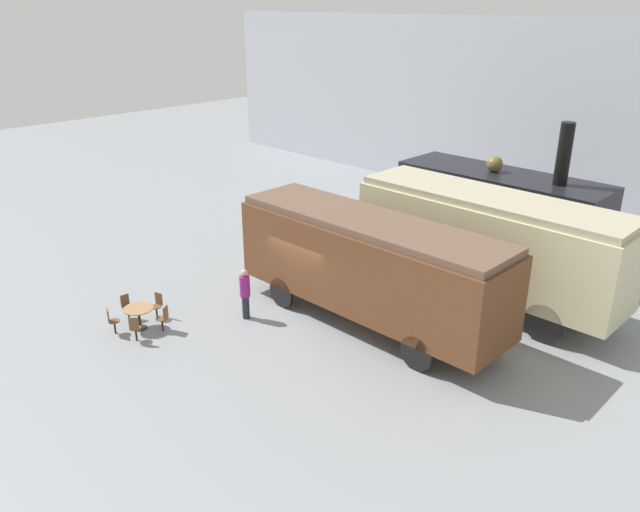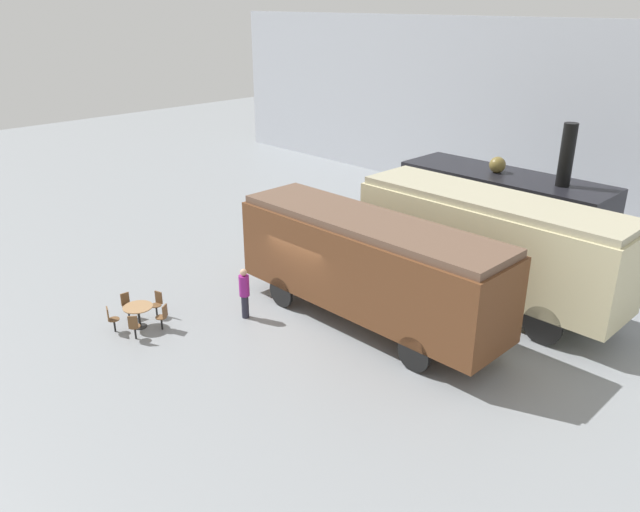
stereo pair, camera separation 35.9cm
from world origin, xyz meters
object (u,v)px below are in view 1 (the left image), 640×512
object	(u,v)px
steam_locomotive	(500,205)
passenger_coach_vintage	(488,239)
passenger_coach_wooden	(369,263)
cafe_chair_0	(164,317)
visitor_person	(245,292)
cafe_table_near	(139,312)

from	to	relation	value
steam_locomotive	passenger_coach_vintage	world-z (taller)	steam_locomotive
passenger_coach_wooden	cafe_chair_0	distance (m)	6.70
passenger_coach_wooden	visitor_person	size ratio (longest dim) A/B	5.39
cafe_chair_0	visitor_person	world-z (taller)	visitor_person
steam_locomotive	passenger_coach_vintage	xyz separation A→B (m)	(1.79, -4.02, 0.11)
cafe_table_near	cafe_chair_0	size ratio (longest dim) A/B	1.08
steam_locomotive	passenger_coach_wooden	size ratio (longest dim) A/B	0.88
cafe_chair_0	visitor_person	distance (m)	2.68
passenger_coach_wooden	cafe_chair_0	bearing A→B (deg)	-130.48
passenger_coach_vintage	cafe_chair_0	size ratio (longest dim) A/B	10.65
steam_locomotive	cafe_table_near	bearing A→B (deg)	-110.43
steam_locomotive	cafe_table_near	size ratio (longest dim) A/B	8.78
cafe_table_near	steam_locomotive	bearing A→B (deg)	69.57
steam_locomotive	passenger_coach_vintage	size ratio (longest dim) A/B	0.89
steam_locomotive	visitor_person	size ratio (longest dim) A/B	4.74
cafe_table_near	cafe_chair_0	xyz separation A→B (m)	(0.71, 0.46, -0.08)
steam_locomotive	cafe_table_near	distance (m)	14.39
steam_locomotive	passenger_coach_wooden	bearing A→B (deg)	-90.44
passenger_coach_wooden	cafe_chair_0	world-z (taller)	passenger_coach_wooden
visitor_person	steam_locomotive	bearing A→B (deg)	73.57
steam_locomotive	cafe_table_near	xyz separation A→B (m)	(-4.99, -13.40, -1.60)
passenger_coach_vintage	visitor_person	size ratio (longest dim) A/B	5.33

